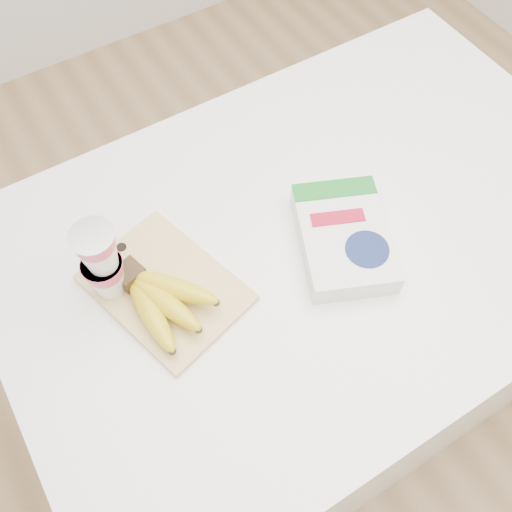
{
  "coord_description": "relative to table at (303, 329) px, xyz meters",
  "views": [
    {
      "loc": [
        -0.45,
        -0.48,
        1.92
      ],
      "look_at": [
        -0.16,
        -0.01,
        1.01
      ],
      "focal_mm": 40.0,
      "sensor_mm": 36.0,
      "label": 1
    }
  ],
  "objects": [
    {
      "name": "cereal_box",
      "position": [
        0.01,
        -0.05,
        0.51
      ],
      "size": [
        0.25,
        0.29,
        0.05
      ],
      "rotation": [
        0.0,
        0.0,
        -0.41
      ],
      "color": "white",
      "rests_on": "table"
    },
    {
      "name": "yogurt_stack",
      "position": [
        -0.41,
        0.08,
        0.6
      ],
      "size": [
        0.08,
        0.08,
        0.18
      ],
      "color": "white",
      "rests_on": "cutting_board"
    },
    {
      "name": "bananas",
      "position": [
        -0.35,
        0.0,
        0.53
      ],
      "size": [
        0.15,
        0.21,
        0.07
      ],
      "color": "#382816",
      "rests_on": "cutting_board"
    },
    {
      "name": "cutting_board",
      "position": [
        -0.33,
        0.04,
        0.49
      ],
      "size": [
        0.28,
        0.33,
        0.01
      ],
      "primitive_type": "cube",
      "rotation": [
        0.0,
        0.0,
        0.27
      ],
      "color": "#DCB679",
      "rests_on": "table"
    },
    {
      "name": "room",
      "position": [
        0.0,
        0.0,
        0.86
      ],
      "size": [
        4.0,
        4.0,
        4.0
      ],
      "color": "tan",
      "rests_on": "ground"
    },
    {
      "name": "table",
      "position": [
        0.0,
        0.0,
        0.0
      ],
      "size": [
        1.3,
        0.87,
        0.97
      ],
      "primitive_type": "cube",
      "color": "white",
      "rests_on": "ground"
    }
  ]
}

